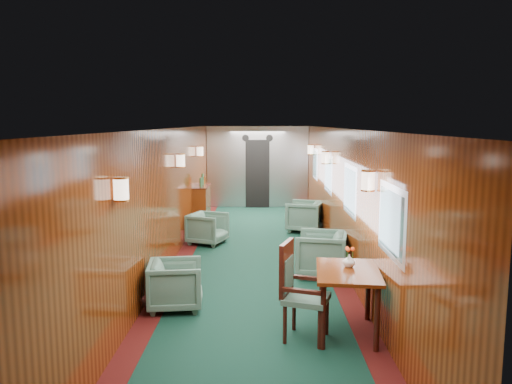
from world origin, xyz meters
TOP-DOWN VIEW (x-y plane):
  - room at (0.00, 0.00)m, footprint 12.00×12.10m
  - bulkhead at (0.00, 5.91)m, footprint 2.98×0.17m
  - windows_right at (1.49, 0.25)m, footprint 0.02×8.60m
  - wall_sconces at (0.00, 0.57)m, footprint 2.97×7.97m
  - dining_table at (1.12, -3.07)m, footprint 0.83×1.11m
  - side_chair at (0.52, -3.18)m, footprint 0.64×0.65m
  - credenza at (-1.34, 3.19)m, footprint 0.35×1.11m
  - flower_vase at (1.15, -2.94)m, footprint 0.17×0.17m
  - armchair_left_near at (-1.06, -2.26)m, footprint 0.80×0.78m
  - armchair_left_far at (-1.01, 1.36)m, footprint 0.91×0.90m
  - armchair_right_near at (1.09, -0.79)m, footprint 0.95×0.93m
  - armchair_right_far at (1.11, 2.57)m, footprint 0.97×0.96m

SIDE VIEW (x-z plane):
  - armchair_left_far at x=-1.01m, z-range 0.00..0.65m
  - armchair_left_near at x=-1.06m, z-range 0.00..0.65m
  - armchair_right_far at x=1.11m, z-range 0.00..0.71m
  - armchair_right_near at x=1.09m, z-range 0.00..0.73m
  - credenza at x=-1.34m, z-range -0.13..1.14m
  - side_chair at x=0.52m, z-range 0.05..1.19m
  - dining_table at x=1.12m, z-range 0.27..1.05m
  - flower_vase at x=1.15m, z-range 0.78..0.94m
  - bulkhead at x=0.00m, z-range -0.01..2.38m
  - windows_right at x=1.49m, z-range 1.05..1.85m
  - room at x=0.00m, z-range 0.43..2.83m
  - wall_sconces at x=0.00m, z-range 1.66..1.91m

